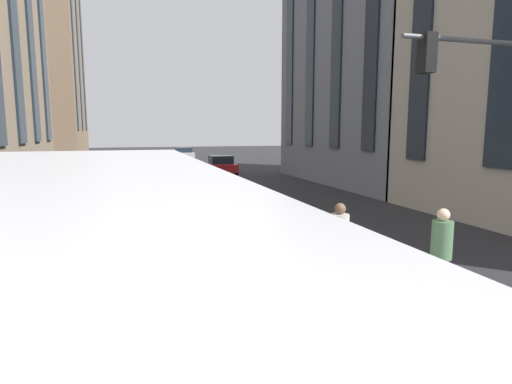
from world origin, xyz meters
TOP-DOWN VIEW (x-y plane):
  - ground_plane at (0.00, 0.00)m, footprint 160.00×160.00m
  - lane_centre_line at (20.00, 0.00)m, footprint 80.00×0.16m
  - crosswalk_marking at (2.66, -0.00)m, footprint 2.40×6.45m
  - car_silver_parked_b at (41.86, -2.23)m, footprint 4.40×1.95m
  - car_green_near at (28.95, 2.73)m, footprint 4.40×1.95m
  - car_red_far at (25.74, -2.81)m, footprint 3.90×1.89m
  - pedestrian_near at (3.11, 1.28)m, footprint 0.50×0.38m
  - pedestrian_companion at (2.01, -1.92)m, footprint 0.38×0.38m
  - pedestrian_far at (3.22, -0.46)m, footprint 0.38×0.38m
  - traffic_light_mast at (4.29, -5.33)m, footprint 0.36×4.59m
  - building_right_near at (18.95, -12.10)m, footprint 13.88×9.32m
  - building_left_far at (39.27, 12.53)m, footprint 11.66×10.18m

SIDE VIEW (x-z plane):
  - ground_plane at x=0.00m, z-range 0.00..0.00m
  - lane_centre_line at x=20.00m, z-range 0.00..0.01m
  - crosswalk_marking at x=2.66m, z-range 0.00..0.01m
  - car_red_far at x=25.74m, z-range 0.00..1.40m
  - car_silver_parked_b at x=41.86m, z-range 0.02..1.39m
  - car_green_near at x=28.95m, z-range 0.02..1.39m
  - pedestrian_far at x=3.22m, z-range 0.00..1.75m
  - pedestrian_companion at x=2.01m, z-range 0.00..1.78m
  - pedestrian_near at x=3.11m, z-range 0.01..1.78m
  - traffic_light_mast at x=4.29m, z-range 1.17..6.67m
  - building_right_near at x=18.95m, z-range 0.00..15.75m
  - building_left_far at x=39.27m, z-range 0.00..23.07m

